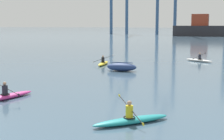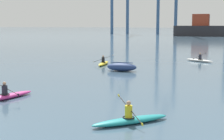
# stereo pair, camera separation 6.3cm
# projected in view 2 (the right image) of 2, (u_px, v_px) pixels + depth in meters

# --- Properties ---
(capsized_dinghy) EXTENTS (2.63, 1.18, 0.76)m
(capsized_dinghy) POSITION_uv_depth(u_px,v_px,m) (122.00, 67.00, 27.84)
(capsized_dinghy) COLOR navy
(capsized_dinghy) RESTS_ON ground
(kayak_white) EXTENTS (3.18, 2.36, 0.95)m
(kayak_white) POSITION_uv_depth(u_px,v_px,m) (199.00, 60.00, 34.97)
(kayak_white) COLOR silver
(kayak_white) RESTS_ON ground
(kayak_magenta) EXTENTS (2.18, 3.44, 0.95)m
(kayak_magenta) POSITION_uv_depth(u_px,v_px,m) (6.00, 96.00, 17.43)
(kayak_magenta) COLOR #C13384
(kayak_magenta) RESTS_ON ground
(kayak_teal) EXTENTS (2.83, 2.83, 1.05)m
(kayak_teal) POSITION_uv_depth(u_px,v_px,m) (130.00, 119.00, 13.09)
(kayak_teal) COLOR teal
(kayak_teal) RESTS_ON ground
(kayak_yellow) EXTENTS (2.17, 3.45, 1.04)m
(kayak_yellow) POSITION_uv_depth(u_px,v_px,m) (103.00, 63.00, 32.19)
(kayak_yellow) COLOR yellow
(kayak_yellow) RESTS_ON ground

